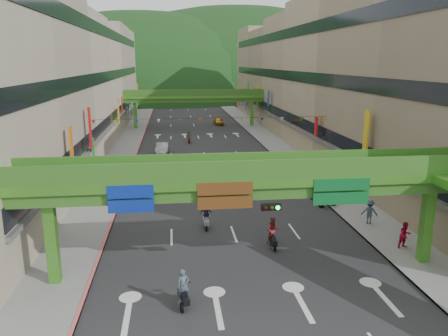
# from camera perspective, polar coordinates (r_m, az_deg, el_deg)

# --- Properties ---
(ground) EXTENTS (320.00, 320.00, 0.00)m
(ground) POSITION_cam_1_polar(r_m,az_deg,el_deg) (21.65, 6.05, -20.71)
(ground) COLOR black
(ground) RESTS_ON ground
(road_slab) EXTENTS (18.00, 140.00, 0.02)m
(road_slab) POSITION_cam_1_polar(r_m,az_deg,el_deg) (68.58, -3.18, 3.49)
(road_slab) COLOR #28282B
(road_slab) RESTS_ON ground
(sidewalk_left) EXTENTS (4.00, 140.00, 0.15)m
(sidewalk_left) POSITION_cam_1_polar(r_m,az_deg,el_deg) (68.78, -12.38, 3.27)
(sidewalk_left) COLOR gray
(sidewalk_left) RESTS_ON ground
(sidewalk_right) EXTENTS (4.00, 140.00, 0.15)m
(sidewalk_right) POSITION_cam_1_polar(r_m,az_deg,el_deg) (70.11, 5.85, 3.72)
(sidewalk_right) COLOR gray
(sidewalk_right) RESTS_ON ground
(curb_left) EXTENTS (0.20, 140.00, 0.18)m
(curb_left) POSITION_cam_1_polar(r_m,az_deg,el_deg) (68.61, -10.80, 3.34)
(curb_left) COLOR #CC5959
(curb_left) RESTS_ON ground
(curb_right) EXTENTS (0.20, 140.00, 0.18)m
(curb_right) POSITION_cam_1_polar(r_m,az_deg,el_deg) (69.72, 4.32, 3.71)
(curb_right) COLOR gray
(curb_right) RESTS_ON ground
(building_row_left) EXTENTS (12.80, 95.00, 19.00)m
(building_row_left) POSITION_cam_1_polar(r_m,az_deg,el_deg) (69.00, -19.47, 10.71)
(building_row_left) COLOR #9E937F
(building_row_left) RESTS_ON ground
(building_row_right) EXTENTS (12.80, 95.00, 19.00)m
(building_row_right) POSITION_cam_1_polar(r_m,az_deg,el_deg) (71.28, 12.39, 11.23)
(building_row_right) COLOR gray
(building_row_right) RESTS_ON ground
(overpass_near) EXTENTS (28.00, 12.27, 7.10)m
(overpass_near) POSITION_cam_1_polar(r_m,az_deg,el_deg) (24.35, 5.72, -3.06)
(overpass_near) COLOR #4C9E2D
(overpass_near) RESTS_ON ground
(overpass_far) EXTENTS (28.00, 2.20, 7.10)m
(overpass_far) POSITION_cam_1_polar(r_m,az_deg,el_deg) (82.74, -3.91, 9.01)
(overpass_far) COLOR #4C9E2D
(overpass_far) RESTS_ON ground
(hill_left) EXTENTS (168.00, 140.00, 112.00)m
(hill_left) POSITION_cam_1_polar(r_m,az_deg,el_deg) (178.10, -10.41, 9.61)
(hill_left) COLOR #1C4419
(hill_left) RESTS_ON ground
(hill_right) EXTENTS (208.00, 176.00, 128.00)m
(hill_right) POSITION_cam_1_polar(r_m,az_deg,el_deg) (199.88, 1.63, 10.26)
(hill_right) COLOR #1C4419
(hill_right) RESTS_ON ground
(bunting_string) EXTENTS (26.00, 0.36, 0.47)m
(bunting_string) POSITION_cam_1_polar(r_m,az_deg,el_deg) (47.95, -1.71, 6.25)
(bunting_string) COLOR black
(bunting_string) RESTS_ON ground
(scooter_rider_near) EXTENTS (0.74, 1.58, 2.04)m
(scooter_rider_near) POSITION_cam_1_polar(r_m,az_deg,el_deg) (23.08, -5.32, -15.54)
(scooter_rider_near) COLOR black
(scooter_rider_near) RESTS_ON ground
(scooter_rider_mid) EXTENTS (0.91, 1.60, 2.19)m
(scooter_rider_mid) POSITION_cam_1_polar(r_m,az_deg,el_deg) (29.60, 6.45, -8.32)
(scooter_rider_mid) COLOR black
(scooter_rider_mid) RESTS_ON ground
(scooter_rider_left) EXTENTS (0.93, 1.60, 1.92)m
(scooter_rider_left) POSITION_cam_1_polar(r_m,az_deg,el_deg) (32.84, -2.38, -6.33)
(scooter_rider_left) COLOR gray
(scooter_rider_left) RESTS_ON ground
(scooter_rider_far) EXTENTS (0.79, 1.60, 1.87)m
(scooter_rider_far) POSITION_cam_1_polar(r_m,az_deg,el_deg) (67.42, -4.61, 4.08)
(scooter_rider_far) COLOR maroon
(scooter_rider_far) RESTS_ON ground
(parked_scooter_row) EXTENTS (1.60, 11.58, 1.08)m
(parked_scooter_row) POSITION_cam_1_polar(r_m,az_deg,el_deg) (43.47, 10.90, -2.10)
(parked_scooter_row) COLOR black
(parked_scooter_row) RESTS_ON ground
(car_silver) EXTENTS (1.91, 4.78, 1.54)m
(car_silver) POSITION_cam_1_polar(r_m,az_deg,el_deg) (59.47, -8.04, 2.53)
(car_silver) COLOR gray
(car_silver) RESTS_ON ground
(car_yellow) EXTENTS (2.02, 4.16, 1.37)m
(car_yellow) POSITION_cam_1_polar(r_m,az_deg,el_deg) (86.75, -0.74, 6.12)
(car_yellow) COLOR gold
(car_yellow) RESTS_ON ground
(pedestrian_red) EXTENTS (0.98, 0.83, 1.78)m
(pedestrian_red) POSITION_cam_1_polar(r_m,az_deg,el_deg) (31.62, 22.55, -8.35)
(pedestrian_red) COLOR #A40923
(pedestrian_red) RESTS_ON ground
(pedestrian_dark) EXTENTS (1.06, 0.47, 1.78)m
(pedestrian_dark) POSITION_cam_1_polar(r_m,az_deg,el_deg) (50.16, 11.48, 0.43)
(pedestrian_dark) COLOR #24222A
(pedestrian_dark) RESTS_ON ground
(pedestrian_blue) EXTENTS (1.03, 0.85, 1.88)m
(pedestrian_blue) POSITION_cam_1_polar(r_m,az_deg,el_deg) (35.21, 18.46, -5.66)
(pedestrian_blue) COLOR #2F3D4E
(pedestrian_blue) RESTS_ON ground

